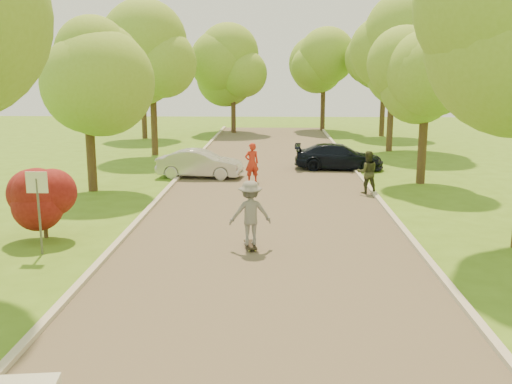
# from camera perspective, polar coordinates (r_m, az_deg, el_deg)

# --- Properties ---
(ground) EXTENTS (100.00, 100.00, 0.00)m
(ground) POSITION_cam_1_polar(r_m,az_deg,el_deg) (11.00, 0.54, -13.06)
(ground) COLOR #46711B
(ground) RESTS_ON ground
(road) EXTENTS (8.00, 60.00, 0.01)m
(road) POSITION_cam_1_polar(r_m,az_deg,el_deg) (18.55, 1.16, -2.54)
(road) COLOR #4C4438
(road) RESTS_ON ground
(curb_left) EXTENTS (0.18, 60.00, 0.12)m
(curb_left) POSITION_cam_1_polar(r_m,az_deg,el_deg) (19.03, -11.14, -2.22)
(curb_left) COLOR #B2AD9E
(curb_left) RESTS_ON ground
(curb_right) EXTENTS (0.18, 60.00, 0.12)m
(curb_right) POSITION_cam_1_polar(r_m,az_deg,el_deg) (18.93, 13.52, -2.41)
(curb_right) COLOR #B2AD9E
(curb_right) RESTS_ON ground
(street_sign) EXTENTS (0.55, 0.06, 2.17)m
(street_sign) POSITION_cam_1_polar(r_m,az_deg,el_deg) (15.52, -20.99, -0.31)
(street_sign) COLOR #59595E
(street_sign) RESTS_ON ground
(red_shrub) EXTENTS (1.70, 1.70, 1.95)m
(red_shrub) POSITION_cam_1_polar(r_m,az_deg,el_deg) (17.16, -20.50, -0.75)
(red_shrub) COLOR #382619
(red_shrub) RESTS_ON ground
(tree_l_midb) EXTENTS (4.30, 4.20, 6.62)m
(tree_l_midb) POSITION_cam_1_polar(r_m,az_deg,el_deg) (23.06, -16.17, 11.35)
(tree_l_midb) COLOR #382619
(tree_l_midb) RESTS_ON ground
(tree_l_far) EXTENTS (4.92, 4.80, 7.79)m
(tree_l_far) POSITION_cam_1_polar(r_m,az_deg,el_deg) (32.65, -10.02, 13.23)
(tree_l_far) COLOR #382619
(tree_l_far) RESTS_ON ground
(tree_r_midb) EXTENTS (4.51, 4.40, 7.01)m
(tree_r_midb) POSITION_cam_1_polar(r_m,az_deg,el_deg) (24.79, 17.20, 11.98)
(tree_r_midb) COLOR #382619
(tree_r_midb) RESTS_ON ground
(tree_r_far) EXTENTS (5.33, 5.20, 8.34)m
(tree_r_far) POSITION_cam_1_polar(r_m,az_deg,el_deg) (34.69, 13.98, 13.58)
(tree_r_far) COLOR #382619
(tree_r_far) RESTS_ON ground
(tree_bg_a) EXTENTS (5.12, 5.00, 7.72)m
(tree_bg_a) POSITION_cam_1_polar(r_m,az_deg,el_deg) (40.97, -11.03, 12.69)
(tree_bg_a) COLOR #382619
(tree_bg_a) RESTS_ON ground
(tree_bg_b) EXTENTS (5.12, 5.00, 7.95)m
(tree_bg_b) POSITION_cam_1_polar(r_m,az_deg,el_deg) (42.72, 13.06, 12.86)
(tree_bg_b) COLOR #382619
(tree_bg_b) RESTS_ON ground
(tree_bg_c) EXTENTS (4.92, 4.80, 7.33)m
(tree_bg_c) POSITION_cam_1_polar(r_m,az_deg,el_deg) (44.06, -2.03, 12.45)
(tree_bg_c) COLOR #382619
(tree_bg_c) RESTS_ON ground
(tree_bg_d) EXTENTS (5.12, 5.00, 7.72)m
(tree_bg_d) POSITION_cam_1_polar(r_m,az_deg,el_deg) (46.14, 7.08, 12.71)
(tree_bg_d) COLOR #382619
(tree_bg_d) RESTS_ON ground
(silver_sedan) EXTENTS (3.90, 1.74, 1.24)m
(silver_sedan) POSITION_cam_1_polar(r_m,az_deg,el_deg) (25.52, -5.64, 2.83)
(silver_sedan) COLOR #B6B5BA
(silver_sedan) RESTS_ON ground
(dark_sedan) EXTENTS (4.34, 1.95, 1.23)m
(dark_sedan) POSITION_cam_1_polar(r_m,az_deg,el_deg) (27.84, 8.26, 3.52)
(dark_sedan) COLOR black
(dark_sedan) RESTS_ON ground
(longboard) EXTENTS (0.41, 0.92, 0.10)m
(longboard) POSITION_cam_1_polar(r_m,az_deg,el_deg) (15.34, -0.57, -5.31)
(longboard) COLOR black
(longboard) RESTS_ON ground
(skateboarder) EXTENTS (1.22, 0.84, 1.73)m
(skateboarder) POSITION_cam_1_polar(r_m,az_deg,el_deg) (15.10, -0.58, -2.11)
(skateboarder) COLOR slate
(skateboarder) RESTS_ON longboard
(person_striped) EXTENTS (0.73, 0.61, 1.71)m
(person_striped) POSITION_cam_1_polar(r_m,az_deg,el_deg) (24.18, -0.42, 2.93)
(person_striped) COLOR red
(person_striped) RESTS_ON ground
(person_olive) EXTENTS (0.82, 0.65, 1.66)m
(person_olive) POSITION_cam_1_polar(r_m,az_deg,el_deg) (22.42, 11.07, 1.94)
(person_olive) COLOR #323620
(person_olive) RESTS_ON ground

